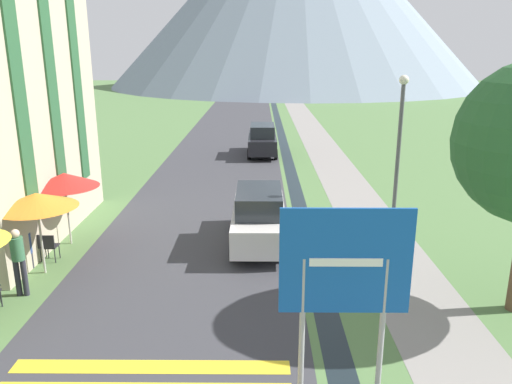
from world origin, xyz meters
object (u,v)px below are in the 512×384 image
object	(u,v)px
person_seated_far	(26,245)
parked_car_near	(259,216)
cafe_chair_far_left	(49,245)
parked_car_far	(262,140)
person_standing_terrace	(18,257)
road_sign	(345,278)
cafe_umbrella_rear_red	(64,180)
cafe_chair_far_right	(35,245)
cafe_umbrella_middle_orange	(36,200)
streetlamp	(398,150)

from	to	relation	value
person_seated_far	parked_car_near	bearing A→B (deg)	16.62
cafe_chair_far_left	person_seated_far	distance (m)	0.68
parked_car_far	person_standing_terrace	bearing A→B (deg)	-109.28
road_sign	cafe_umbrella_rear_red	world-z (taller)	road_sign
cafe_chair_far_right	cafe_umbrella_middle_orange	distance (m)	1.88
parked_car_far	streetlamp	world-z (taller)	streetlamp
road_sign	cafe_umbrella_middle_orange	distance (m)	9.08
parked_car_far	cafe_umbrella_middle_orange	xyz separation A→B (m)	(-6.13, -16.24, 1.20)
road_sign	cafe_chair_far_right	size ratio (longest dim) A/B	4.25
cafe_umbrella_middle_orange	person_standing_terrace	size ratio (longest dim) A/B	1.31
cafe_chair_far_left	cafe_umbrella_rear_red	distance (m)	2.13
person_seated_far	streetlamp	xyz separation A→B (m)	(10.69, 1.53, 2.43)
cafe_umbrella_rear_red	streetlamp	world-z (taller)	streetlamp
person_standing_terrace	person_seated_far	bearing A→B (deg)	110.18
parked_car_near	streetlamp	distance (m)	4.71
parked_car_near	cafe_umbrella_middle_orange	distance (m)	6.48
parked_car_far	person_standing_terrace	distance (m)	18.60
road_sign	streetlamp	xyz separation A→B (m)	(2.72, 7.12, 0.72)
cafe_chair_far_right	streetlamp	size ratio (longest dim) A/B	0.16
cafe_umbrella_middle_orange	parked_car_near	bearing A→B (deg)	20.75
parked_car_far	cafe_umbrella_middle_orange	size ratio (longest dim) A/B	1.88
person_standing_terrace	streetlamp	world-z (taller)	streetlamp
road_sign	cafe_chair_far_left	bearing A→B (deg)	141.11
parked_car_far	cafe_umbrella_middle_orange	world-z (taller)	cafe_umbrella_middle_orange
road_sign	parked_car_near	xyz separation A→B (m)	(-1.41, 7.55, -1.51)
cafe_chair_far_left	streetlamp	bearing A→B (deg)	2.65
road_sign	person_standing_terrace	xyz separation A→B (m)	(-7.37, 3.98, -1.39)
cafe_chair_far_left	cafe_umbrella_rear_red	world-z (taller)	cafe_umbrella_rear_red
parked_car_near	person_standing_terrace	distance (m)	6.96
parked_car_far	cafe_chair_far_left	world-z (taller)	parked_car_far
cafe_chair_far_right	cafe_umbrella_rear_red	world-z (taller)	cafe_umbrella_rear_red
road_sign	person_seated_far	size ratio (longest dim) A/B	2.84
parked_car_far	person_standing_terrace	xyz separation A→B (m)	(-6.14, -17.56, 0.12)
road_sign	person_standing_terrace	size ratio (longest dim) A/B	2.04
cafe_umbrella_rear_red	streetlamp	distance (m)	10.21
cafe_chair_far_right	person_seated_far	xyz separation A→B (m)	(-0.03, -0.51, 0.19)
cafe_chair_far_left	parked_car_far	bearing A→B (deg)	64.61
parked_car_near	cafe_chair_far_left	size ratio (longest dim) A/B	5.15
parked_car_far	streetlamp	size ratio (longest dim) A/B	0.82
cafe_umbrella_rear_red	cafe_chair_far_left	bearing A→B (deg)	-93.08
person_seated_far	road_sign	bearing A→B (deg)	-35.07
person_standing_terrace	streetlamp	xyz separation A→B (m)	(10.09, 3.15, 2.10)
cafe_chair_far_left	cafe_umbrella_middle_orange	distance (m)	1.77
road_sign	cafe_umbrella_rear_red	size ratio (longest dim) A/B	1.55
cafe_chair_far_right	person_standing_terrace	size ratio (longest dim) A/B	0.48
person_standing_terrace	person_seated_far	distance (m)	1.75
cafe_umbrella_rear_red	person_seated_far	world-z (taller)	cafe_umbrella_rear_red
road_sign	cafe_chair_far_right	distance (m)	10.20
cafe_umbrella_middle_orange	streetlamp	size ratio (longest dim) A/B	0.44
cafe_chair_far_left	cafe_chair_far_right	xyz separation A→B (m)	(-0.43, 0.05, 0.00)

